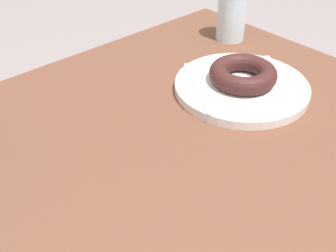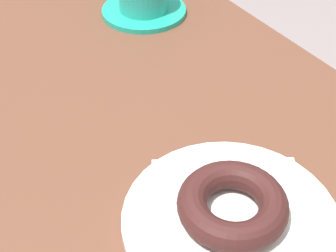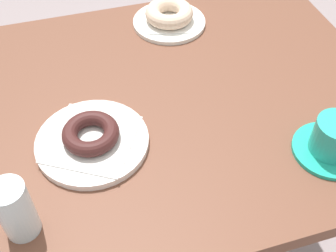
# 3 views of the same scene
# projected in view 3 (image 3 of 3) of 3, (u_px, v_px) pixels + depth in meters

# --- Properties ---
(ground_plane) EXTENTS (6.00, 6.00, 0.00)m
(ground_plane) POSITION_uv_depth(u_px,v_px,m) (180.00, 249.00, 1.54)
(ground_plane) COLOR gray
(table) EXTENTS (0.93, 0.80, 0.77)m
(table) POSITION_uv_depth(u_px,v_px,m) (185.00, 121.00, 1.04)
(table) COLOR brown
(table) RESTS_ON ground_plane
(plate_sugar_ring) EXTENTS (0.20, 0.20, 0.01)m
(plate_sugar_ring) POSITION_uv_depth(u_px,v_px,m) (169.00, 22.00, 1.15)
(plate_sugar_ring) COLOR white
(plate_sugar_ring) RESTS_ON table
(napkin_sugar_ring) EXTENTS (0.15, 0.15, 0.00)m
(napkin_sugar_ring) POSITION_uv_depth(u_px,v_px,m) (169.00, 20.00, 1.15)
(napkin_sugar_ring) COLOR white
(napkin_sugar_ring) RESTS_ON plate_sugar_ring
(donut_sugar_ring) EXTENTS (0.13, 0.13, 0.04)m
(donut_sugar_ring) POSITION_uv_depth(u_px,v_px,m) (169.00, 13.00, 1.13)
(donut_sugar_ring) COLOR beige
(donut_sugar_ring) RESTS_ON napkin_sugar_ring
(plate_chocolate_ring) EXTENTS (0.23, 0.23, 0.02)m
(plate_chocolate_ring) POSITION_uv_depth(u_px,v_px,m) (92.00, 142.00, 0.86)
(plate_chocolate_ring) COLOR white
(plate_chocolate_ring) RESTS_ON table
(napkin_chocolate_ring) EXTENTS (0.23, 0.23, 0.00)m
(napkin_chocolate_ring) POSITION_uv_depth(u_px,v_px,m) (92.00, 139.00, 0.85)
(napkin_chocolate_ring) COLOR white
(napkin_chocolate_ring) RESTS_ON plate_chocolate_ring
(donut_chocolate_ring) EXTENTS (0.11, 0.11, 0.03)m
(donut_chocolate_ring) POSITION_uv_depth(u_px,v_px,m) (91.00, 133.00, 0.84)
(donut_chocolate_ring) COLOR #3F1C1B
(donut_chocolate_ring) RESTS_ON napkin_chocolate_ring
(water_glass) EXTENTS (0.06, 0.06, 0.12)m
(water_glass) POSITION_uv_depth(u_px,v_px,m) (15.00, 210.00, 0.69)
(water_glass) COLOR silver
(water_glass) RESTS_ON table
(coffee_cup) EXTENTS (0.15, 0.15, 0.08)m
(coffee_cup) POSITION_uv_depth(u_px,v_px,m) (333.00, 140.00, 0.83)
(coffee_cup) COLOR #20AE93
(coffee_cup) RESTS_ON table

